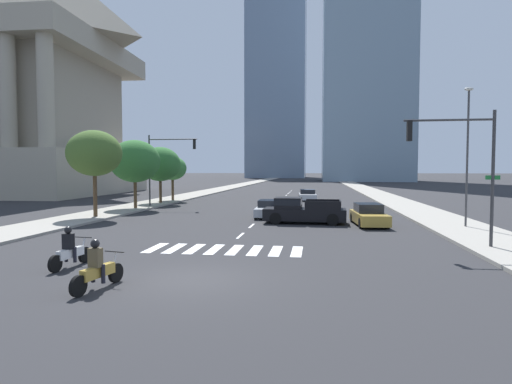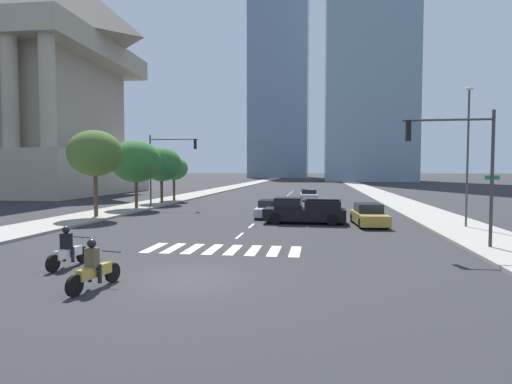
{
  "view_description": "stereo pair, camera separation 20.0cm",
  "coord_description": "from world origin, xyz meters",
  "px_view_note": "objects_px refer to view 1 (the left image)",
  "views": [
    {
      "loc": [
        3.92,
        -13.04,
        3.5
      ],
      "look_at": [
        0.0,
        15.13,
        2.0
      ],
      "focal_mm": 30.09,
      "sensor_mm": 36.0,
      "label": 1
    },
    {
      "loc": [
        4.11,
        -13.01,
        3.5
      ],
      "look_at": [
        0.0,
        15.13,
        2.0
      ],
      "focal_mm": 30.09,
      "sensor_mm": 36.0,
      "label": 2
    }
  ],
  "objects_px": {
    "street_tree_nearest": "(94,153)",
    "street_tree_third": "(160,164)",
    "pickup_truck": "(301,211)",
    "sedan_silver_1": "(308,195)",
    "motorcycle_trailing": "(98,270)",
    "traffic_signal_near": "(460,154)",
    "sedan_gold_0": "(369,215)",
    "motorcycle_lead": "(70,251)",
    "street_lamp_east": "(468,147)",
    "sedan_silver_2": "(270,209)",
    "traffic_signal_far": "(166,158)",
    "street_tree_second": "(135,161)",
    "street_tree_fourth": "(173,168)"
  },
  "relations": [
    {
      "from": "street_tree_nearest",
      "to": "street_tree_third",
      "type": "distance_m",
      "value": 12.97
    },
    {
      "from": "pickup_truck",
      "to": "street_tree_nearest",
      "type": "height_order",
      "value": "street_tree_nearest"
    },
    {
      "from": "sedan_silver_1",
      "to": "street_tree_third",
      "type": "relative_size",
      "value": 0.84
    },
    {
      "from": "motorcycle_trailing",
      "to": "traffic_signal_near",
      "type": "distance_m",
      "value": 15.33
    },
    {
      "from": "sedan_gold_0",
      "to": "sedan_silver_1",
      "type": "xyz_separation_m",
      "value": [
        -4.21,
        21.35,
        -0.04
      ]
    },
    {
      "from": "motorcycle_lead",
      "to": "street_lamp_east",
      "type": "height_order",
      "value": "street_lamp_east"
    },
    {
      "from": "traffic_signal_near",
      "to": "street_tree_nearest",
      "type": "xyz_separation_m",
      "value": [
        -21.73,
        8.8,
        0.48
      ]
    },
    {
      "from": "motorcycle_lead",
      "to": "sedan_silver_2",
      "type": "relative_size",
      "value": 0.47
    },
    {
      "from": "sedan_silver_1",
      "to": "traffic_signal_far",
      "type": "height_order",
      "value": "traffic_signal_far"
    },
    {
      "from": "traffic_signal_far",
      "to": "street_tree_third",
      "type": "xyz_separation_m",
      "value": [
        -2.0,
        3.84,
        -0.55
      ]
    },
    {
      "from": "motorcycle_lead",
      "to": "sedan_gold_0",
      "type": "bearing_deg",
      "value": -35.41
    },
    {
      "from": "pickup_truck",
      "to": "sedan_silver_1",
      "type": "relative_size",
      "value": 1.14
    },
    {
      "from": "sedan_gold_0",
      "to": "street_tree_second",
      "type": "relative_size",
      "value": 0.79
    },
    {
      "from": "motorcycle_trailing",
      "to": "traffic_signal_near",
      "type": "bearing_deg",
      "value": -45.47
    },
    {
      "from": "motorcycle_lead",
      "to": "street_tree_third",
      "type": "xyz_separation_m",
      "value": [
        -6.87,
        27.42,
        3.45
      ]
    },
    {
      "from": "motorcycle_lead",
      "to": "traffic_signal_far",
      "type": "xyz_separation_m",
      "value": [
        -4.87,
        23.58,
        4.0
      ]
    },
    {
      "from": "pickup_truck",
      "to": "motorcycle_trailing",
      "type": "bearing_deg",
      "value": 73.65
    },
    {
      "from": "motorcycle_lead",
      "to": "street_tree_fourth",
      "type": "relative_size",
      "value": 0.46
    },
    {
      "from": "sedan_silver_1",
      "to": "traffic_signal_near",
      "type": "distance_m",
      "value": 30.16
    },
    {
      "from": "pickup_truck",
      "to": "traffic_signal_near",
      "type": "xyz_separation_m",
      "value": [
        7.17,
        -8.17,
        3.34
      ]
    },
    {
      "from": "sedan_gold_0",
      "to": "street_tree_nearest",
      "type": "relative_size",
      "value": 0.76
    },
    {
      "from": "sedan_silver_2",
      "to": "street_tree_nearest",
      "type": "relative_size",
      "value": 0.76
    },
    {
      "from": "motorcycle_trailing",
      "to": "sedan_silver_2",
      "type": "distance_m",
      "value": 20.09
    },
    {
      "from": "sedan_silver_1",
      "to": "street_tree_nearest",
      "type": "height_order",
      "value": "street_tree_nearest"
    },
    {
      "from": "street_tree_third",
      "to": "street_tree_fourth",
      "type": "xyz_separation_m",
      "value": [
        0.0,
        3.74,
        -0.41
      ]
    },
    {
      "from": "street_tree_second",
      "to": "street_tree_nearest",
      "type": "bearing_deg",
      "value": -90.0
    },
    {
      "from": "street_lamp_east",
      "to": "street_tree_nearest",
      "type": "relative_size",
      "value": 1.32
    },
    {
      "from": "traffic_signal_far",
      "to": "street_lamp_east",
      "type": "relative_size",
      "value": 0.8
    },
    {
      "from": "traffic_signal_near",
      "to": "street_tree_fourth",
      "type": "relative_size",
      "value": 1.23
    },
    {
      "from": "traffic_signal_far",
      "to": "street_tree_third",
      "type": "height_order",
      "value": "traffic_signal_far"
    },
    {
      "from": "sedan_silver_2",
      "to": "street_lamp_east",
      "type": "bearing_deg",
      "value": 66.92
    },
    {
      "from": "traffic_signal_far",
      "to": "street_tree_second",
      "type": "height_order",
      "value": "traffic_signal_far"
    },
    {
      "from": "motorcycle_lead",
      "to": "street_tree_nearest",
      "type": "relative_size",
      "value": 0.36
    },
    {
      "from": "motorcycle_trailing",
      "to": "street_lamp_east",
      "type": "height_order",
      "value": "street_lamp_east"
    },
    {
      "from": "motorcycle_lead",
      "to": "pickup_truck",
      "type": "xyz_separation_m",
      "value": [
        7.7,
        13.83,
        0.23
      ]
    },
    {
      "from": "pickup_truck",
      "to": "street_tree_nearest",
      "type": "xyz_separation_m",
      "value": [
        -14.57,
        0.63,
        3.83
      ]
    },
    {
      "from": "sedan_silver_1",
      "to": "sedan_silver_2",
      "type": "xyz_separation_m",
      "value": [
        -2.44,
        -17.37,
        -0.0
      ]
    },
    {
      "from": "motorcycle_lead",
      "to": "street_tree_fourth",
      "type": "distance_m",
      "value": 32.06
    },
    {
      "from": "sedan_silver_2",
      "to": "street_tree_third",
      "type": "bearing_deg",
      "value": -130.59
    },
    {
      "from": "sedan_silver_1",
      "to": "motorcycle_lead",
      "type": "bearing_deg",
      "value": -15.62
    },
    {
      "from": "motorcycle_lead",
      "to": "street_tree_fourth",
      "type": "height_order",
      "value": "street_tree_fourth"
    },
    {
      "from": "street_lamp_east",
      "to": "motorcycle_trailing",
      "type": "bearing_deg",
      "value": -135.11
    },
    {
      "from": "traffic_signal_near",
      "to": "street_tree_second",
      "type": "xyz_separation_m",
      "value": [
        -21.73,
        15.65,
        0.05
      ]
    },
    {
      "from": "motorcycle_lead",
      "to": "motorcycle_trailing",
      "type": "bearing_deg",
      "value": -129.97
    },
    {
      "from": "street_tree_third",
      "to": "sedan_silver_1",
      "type": "bearing_deg",
      "value": 26.63
    },
    {
      "from": "pickup_truck",
      "to": "street_tree_third",
      "type": "bearing_deg",
      "value": -41.32
    },
    {
      "from": "sedan_silver_2",
      "to": "street_tree_fourth",
      "type": "height_order",
      "value": "street_tree_fourth"
    },
    {
      "from": "traffic_signal_near",
      "to": "motorcycle_trailing",
      "type": "bearing_deg",
      "value": 33.15
    },
    {
      "from": "pickup_truck",
      "to": "street_lamp_east",
      "type": "relative_size",
      "value": 0.66
    },
    {
      "from": "sedan_silver_1",
      "to": "street_tree_third",
      "type": "xyz_separation_m",
      "value": [
        -14.63,
        -7.34,
        3.46
      ]
    }
  ]
}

